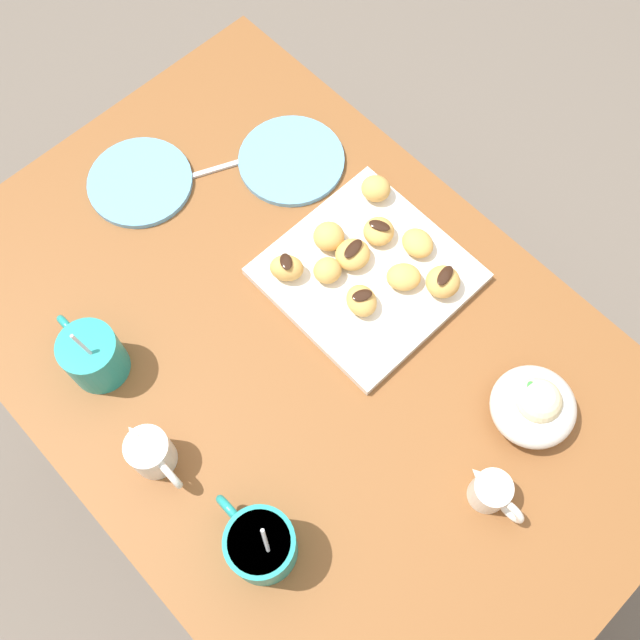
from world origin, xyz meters
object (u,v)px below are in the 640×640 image
Objects in this scene: saucer_sky_left at (140,182)px; dining_table at (302,379)px; coffee_mug_teal_right at (92,355)px; beignet_8 at (443,282)px; beignet_6 at (287,268)px; pastry_plate_square at (367,274)px; ice_cream_bowl at (534,405)px; beignet_5 at (404,277)px; beignet_3 at (379,231)px; saucer_sky_right at (291,160)px; beignet_1 at (418,243)px; cream_pitcher_white at (151,453)px; beignet_0 at (376,189)px; beignet_9 at (327,270)px; beignet_7 at (353,254)px; coffee_mug_teal_left at (260,544)px; beignet_4 at (329,236)px; beignet_2 at (362,301)px; chocolate_sauce_pitcher at (491,492)px.

dining_table is at bearing 178.95° from saucer_sky_left.
coffee_mug_teal_right is 0.52m from beignet_8.
pastry_plate_square is at bearing -131.84° from beignet_6.
saucer_sky_left is (0.37, 0.15, -0.00)m from pastry_plate_square.
ice_cream_bowl is 0.26m from beignet_5.
beignet_5 is (-0.08, 0.03, -0.00)m from beignet_3.
saucer_sky_right is 0.26m from beignet_1.
cream_pitcher_white is 0.33m from beignet_6.
beignet_0 reaches higher than pastry_plate_square.
saucer_sky_left and saucer_sky_right have the same top height.
beignet_6 is at bearing 91.99° from beignet_0.
coffee_mug_teal_right reaches higher than saucer_sky_left.
beignet_9 is (0.01, 0.10, 0.00)m from beignet_3.
beignet_7 reaches higher than beignet_3.
coffee_mug_teal_left is at bearing 116.34° from pastry_plate_square.
beignet_9 is (-0.13, -0.34, -0.01)m from coffee_mug_teal_right.
beignet_5 is at bearing -96.24° from cream_pitcher_white.
pastry_plate_square is at bearing -63.66° from coffee_mug_teal_left.
ice_cream_bowl is 2.30× the size of beignet_1.
beignet_7 is (-0.13, -0.38, -0.01)m from coffee_mug_teal_right.
ice_cream_bowl is 2.34× the size of beignet_6.
coffee_mug_teal_right is at bearing 66.90° from pastry_plate_square.
cream_pitcher_white is 0.46m from saucer_sky_left.
dining_table is 0.33m from beignet_0.
beignet_5 is 1.01× the size of beignet_6.
beignet_9 reaches higher than saucer_sky_right.
ice_cream_bowl is 2.50× the size of beignet_4.
beignet_5 is (-0.03, -0.18, 0.17)m from dining_table.
saucer_sky_left is 3.27× the size of beignet_1.
coffee_mug_teal_right is 0.62m from ice_cream_bowl.
coffee_mug_teal_right is at bearing 68.24° from beignet_1.
pastry_plate_square is 1.84× the size of coffee_mug_teal_left.
beignet_2 is at bearing -65.02° from coffee_mug_teal_left.
beignet_7 is at bearing 163.30° from saucer_sky_right.
chocolate_sauce_pitcher is (-0.35, -0.29, -0.01)m from cream_pitcher_white.
dining_table is 0.24m from beignet_7.
chocolate_sauce_pitcher is 0.39m from beignet_9.
beignet_0 is (-0.29, -0.25, 0.03)m from saucer_sky_left.
beignet_6 is 0.94× the size of beignet_7.
coffee_mug_teal_right is 2.60× the size of beignet_2.
beignet_9 is (0.04, 0.05, 0.03)m from pastry_plate_square.
cream_pitcher_white reaches higher than beignet_9.
beignet_9 is at bearing -84.06° from cream_pitcher_white.
beignet_2 reaches higher than beignet_5.
dining_table is 0.38m from chocolate_sauce_pitcher.
saucer_sky_left is at bearing 30.77° from beignet_3.
beignet_3 is (0.03, -0.06, 0.02)m from pastry_plate_square.
ice_cream_bowl is 2.29× the size of beignet_8.
beignet_6 is at bearing 71.36° from beignet_3.
beignet_8 reaches higher than dining_table.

